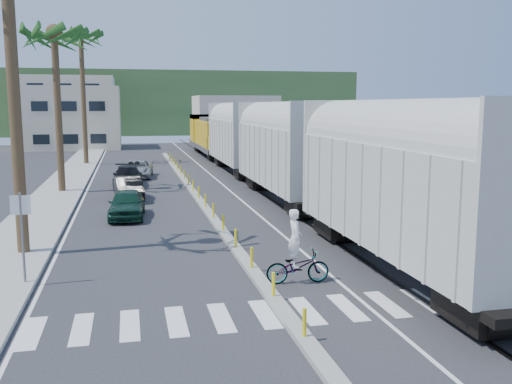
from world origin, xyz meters
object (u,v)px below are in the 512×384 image
at_px(street_sign, 22,225).
at_px(cyclist, 297,259).
at_px(car_lead, 127,204).
at_px(car_second, 128,188).

relative_size(street_sign, cyclist, 1.24).
distance_m(street_sign, car_lead, 11.09).
xyz_separation_m(car_second, cyclist, (5.23, -17.73, 0.08)).
relative_size(car_second, cyclist, 1.80).
xyz_separation_m(car_lead, car_second, (0.09, 5.64, -0.02)).
distance_m(car_lead, car_second, 5.64).
height_order(car_lead, car_second, car_lead).
bearing_deg(car_lead, street_sign, -103.10).
distance_m(street_sign, car_second, 16.56).
relative_size(car_lead, car_second, 0.99).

